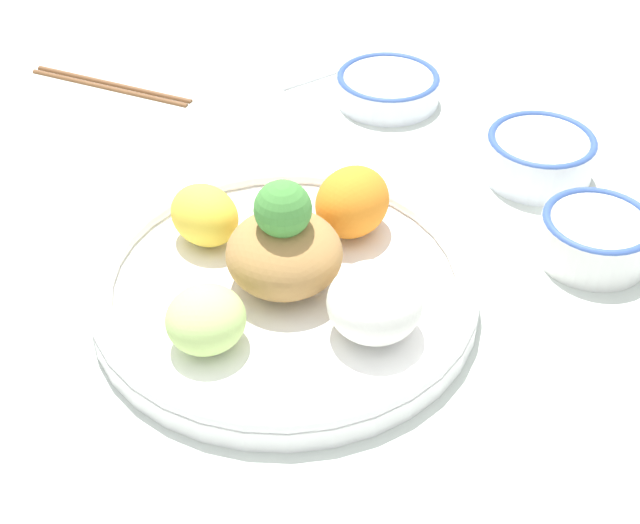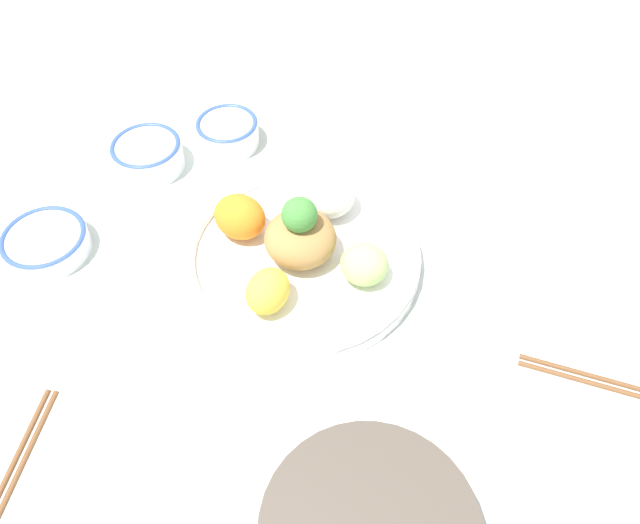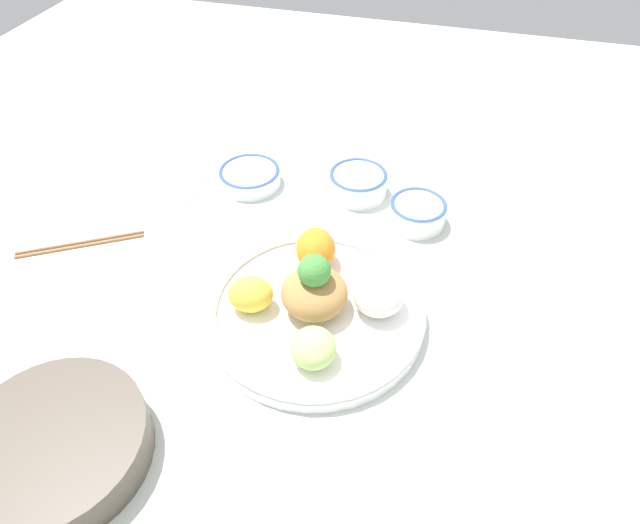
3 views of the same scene
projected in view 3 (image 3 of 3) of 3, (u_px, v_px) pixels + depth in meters
name	position (u px, v px, depth m)	size (l,w,h in m)	color
ground_plane	(336.00, 329.00, 0.78)	(2.40, 2.40, 0.00)	silver
salad_platter	(316.00, 303.00, 0.78)	(0.33, 0.33, 0.12)	white
sauce_bowl_red	(417.00, 212.00, 0.94)	(0.10, 0.10, 0.04)	white
rice_bowl_blue	(358.00, 182.00, 1.00)	(0.11, 0.11, 0.05)	white
sauce_bowl_dark	(250.00, 176.00, 1.02)	(0.12, 0.12, 0.03)	white
side_serving_bowl	(55.00, 445.00, 0.62)	(0.22, 0.22, 0.05)	#51473D
chopsticks_pair_far	(80.00, 243.00, 0.91)	(0.12, 0.19, 0.01)	brown
serving_spoon_main	(189.00, 197.00, 1.00)	(0.13, 0.04, 0.01)	silver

